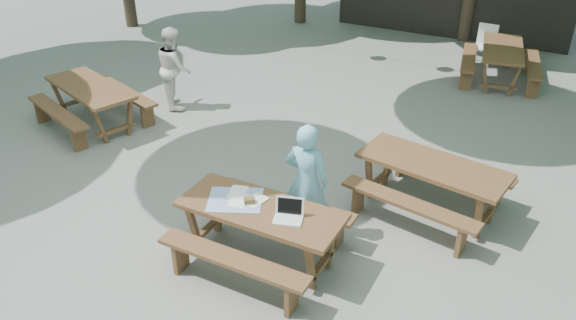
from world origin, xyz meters
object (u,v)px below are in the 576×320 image
(main_picnic_table, at_px, (261,232))
(plastic_chair, at_px, (482,53))
(picnic_table_nw, at_px, (93,105))
(second_person, at_px, (174,68))
(woman, at_px, (307,181))

(main_picnic_table, height_order, plastic_chair, plastic_chair)
(picnic_table_nw, distance_m, plastic_chair, 8.60)
(second_person, relative_size, plastic_chair, 1.72)
(picnic_table_nw, bearing_deg, second_person, 78.18)
(woman, height_order, plastic_chair, woman)
(plastic_chair, bearing_deg, woman, -91.57)
(main_picnic_table, relative_size, plastic_chair, 2.22)
(main_picnic_table, distance_m, plastic_chair, 8.43)
(main_picnic_table, relative_size, second_person, 1.29)
(picnic_table_nw, relative_size, plastic_chair, 2.57)
(main_picnic_table, relative_size, woman, 1.26)
(picnic_table_nw, relative_size, second_person, 1.49)
(picnic_table_nw, distance_m, second_person, 1.64)
(picnic_table_nw, relative_size, woman, 1.45)
(main_picnic_table, xyz_separation_m, plastic_chair, (1.04, 8.36, -0.13))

